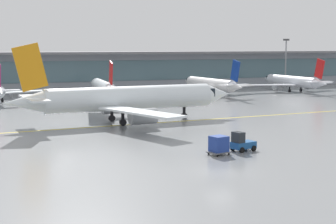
# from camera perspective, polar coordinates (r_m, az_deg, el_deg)

# --- Properties ---
(ground_plane) EXTENTS (400.00, 400.00, 0.00)m
(ground_plane) POSITION_cam_1_polar(r_m,az_deg,el_deg) (47.31, 5.71, -6.44)
(ground_plane) COLOR gray
(taxiway_centreline_stripe) EXTENTS (109.76, 8.00, 0.01)m
(taxiway_centreline_stripe) POSITION_cam_1_polar(r_m,az_deg,el_deg) (75.35, -3.61, -1.33)
(taxiway_centreline_stripe) COLOR yellow
(taxiway_centreline_stripe) RESTS_ON ground_plane
(terminal_concourse) EXTENTS (177.52, 11.00, 9.60)m
(terminal_concourse) POSITION_cam_1_polar(r_m,az_deg,el_deg) (132.44, -12.02, 4.32)
(terminal_concourse) COLOR #8C939E
(terminal_concourse) RESTS_ON ground_plane
(gate_airplane_3) EXTENTS (23.13, 24.97, 8.27)m
(gate_airplane_3) POSITION_cam_1_polar(r_m,az_deg,el_deg) (112.52, -7.00, 2.70)
(gate_airplane_3) COLOR white
(gate_airplane_3) RESTS_ON ground_plane
(gate_airplane_4) EXTENTS (23.12, 24.97, 8.27)m
(gate_airplane_4) POSITION_cam_1_polar(r_m,az_deg,el_deg) (120.00, 4.63, 3.01)
(gate_airplane_4) COLOR white
(gate_airplane_4) RESTS_ON ground_plane
(gate_airplane_5) EXTENTS (23.20, 24.94, 8.27)m
(gate_airplane_5) POSITION_cam_1_polar(r_m,az_deg,el_deg) (132.67, 13.25, 3.23)
(gate_airplane_5) COLOR silver
(gate_airplane_5) RESTS_ON ground_plane
(taxiing_regional_jet) EXTENTS (34.79, 32.28, 11.52)m
(taxiing_regional_jet) POSITION_cam_1_polar(r_m,az_deg,el_deg) (76.67, -4.39, 1.41)
(taxiing_regional_jet) COLOR white
(taxiing_regional_jet) RESTS_ON ground_plane
(baggage_tug) EXTENTS (2.86, 2.13, 2.10)m
(baggage_tug) POSITION_cam_1_polar(r_m,az_deg,el_deg) (56.59, 7.94, -3.30)
(baggage_tug) COLOR #194C8C
(baggage_tug) RESTS_ON ground_plane
(cargo_dolly_lead) EXTENTS (2.43, 2.07, 1.94)m
(cargo_dolly_lead) POSITION_cam_1_polar(r_m,az_deg,el_deg) (54.45, 5.48, -3.51)
(cargo_dolly_lead) COLOR #595B60
(cargo_dolly_lead) RESTS_ON ground_plane
(apron_light_mast_1) EXTENTS (1.80, 0.36, 12.93)m
(apron_light_mast_1) POSITION_cam_1_polar(r_m,az_deg,el_deg) (147.06, 12.55, 5.44)
(apron_light_mast_1) COLOR gray
(apron_light_mast_1) RESTS_ON ground_plane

